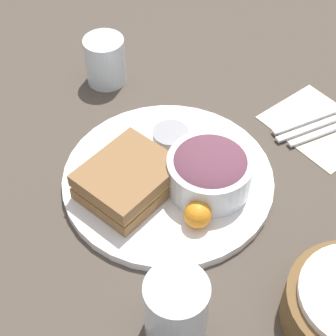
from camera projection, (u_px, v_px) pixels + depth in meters
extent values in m
plane|color=#4C4238|center=(168.00, 183.00, 0.91)|extent=(4.00, 4.00, 0.00)
cylinder|color=white|center=(168.00, 179.00, 0.91)|extent=(0.34, 0.34, 0.02)
cube|color=olive|center=(128.00, 186.00, 0.87)|extent=(0.16, 0.14, 0.02)
cube|color=#E5C666|center=(128.00, 180.00, 0.86)|extent=(0.15, 0.13, 0.01)
cube|color=olive|center=(127.00, 173.00, 0.85)|extent=(0.16, 0.14, 0.02)
cylinder|color=white|center=(209.00, 173.00, 0.87)|extent=(0.13, 0.13, 0.06)
ellipsoid|color=brown|center=(210.00, 164.00, 0.85)|extent=(0.12, 0.12, 0.04)
cylinder|color=#99999E|center=(171.00, 138.00, 0.94)|extent=(0.06, 0.06, 0.03)
sphere|color=orange|center=(198.00, 214.00, 0.82)|extent=(0.04, 0.04, 0.04)
cylinder|color=silver|center=(176.00, 309.00, 0.71)|extent=(0.08, 0.08, 0.10)
cube|color=beige|center=(319.00, 126.00, 1.00)|extent=(0.14, 0.18, 0.00)
cube|color=silver|center=(314.00, 118.00, 1.00)|extent=(0.17, 0.05, 0.01)
cube|color=silver|center=(320.00, 124.00, 0.99)|extent=(0.18, 0.05, 0.01)
cube|color=silver|center=(326.00, 131.00, 0.98)|extent=(0.15, 0.05, 0.01)
cylinder|color=silver|center=(105.00, 60.00, 1.05)|extent=(0.08, 0.08, 0.09)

